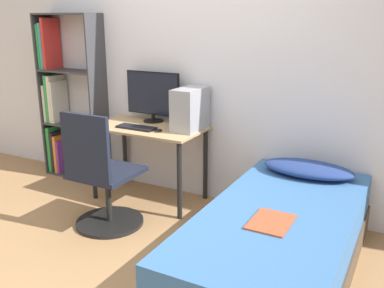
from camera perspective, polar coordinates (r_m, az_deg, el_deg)
ground_plane at (r=3.22m, az=-11.60°, el=-15.71°), size 14.00×14.00×0.00m
wall_back at (r=4.00m, az=1.19°, el=10.08°), size 8.00×0.05×2.50m
desk at (r=4.04m, az=-5.82°, el=0.81°), size 1.05×0.60×0.72m
bookshelf at (r=4.88m, az=-16.85°, el=5.36°), size 0.73×0.28×1.74m
office_chair at (r=3.60m, az=-11.85°, el=-5.29°), size 0.57×0.57×1.00m
bed at (r=2.99m, az=11.37°, el=-12.94°), size 0.94×1.99×0.49m
pillow at (r=3.53m, az=15.20°, el=-3.20°), size 0.72×0.36×0.11m
magazine at (r=2.70m, az=10.47°, el=-10.19°), size 0.24×0.32×0.01m
monitor at (r=4.15m, az=-5.26°, el=6.48°), size 0.58×0.20×0.48m
keyboard at (r=3.94m, az=-7.43°, el=2.21°), size 0.37×0.14×0.02m
pc_tower at (r=3.84m, az=-0.23°, el=4.69°), size 0.21×0.39×0.38m
mouse at (r=3.81m, az=-4.53°, el=1.81°), size 0.06×0.09×0.02m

